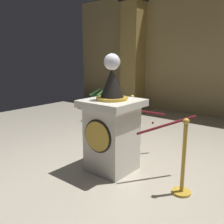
# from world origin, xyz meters

# --- Properties ---
(ground_plane) EXTENTS (10.58, 10.58, 0.00)m
(ground_plane) POSITION_xyz_m (0.00, 0.00, 0.00)
(ground_plane) COLOR #B2A893
(back_wall) EXTENTS (10.58, 0.16, 3.71)m
(back_wall) POSITION_xyz_m (0.00, 4.50, 1.86)
(back_wall) COLOR tan
(back_wall) RESTS_ON ground_plane
(pedestal_clock) EXTENTS (0.78, 0.78, 1.75)m
(pedestal_clock) POSITION_xyz_m (-0.09, -0.09, 0.68)
(pedestal_clock) COLOR silver
(pedestal_clock) RESTS_ON ground_plane
(stanchion_near) EXTENTS (0.24, 0.24, 0.99)m
(stanchion_near) POSITION_xyz_m (1.03, -0.06, 0.34)
(stanchion_near) COLOR gold
(stanchion_near) RESTS_ON ground_plane
(stanchion_far) EXTENTS (0.24, 0.24, 1.01)m
(stanchion_far) POSITION_xyz_m (-0.44, 0.94, 0.35)
(stanchion_far) COLOR gold
(stanchion_far) RESTS_ON ground_plane
(velvet_rope) EXTENTS (1.27, 1.27, 0.22)m
(velvet_rope) POSITION_xyz_m (0.30, 0.44, 0.79)
(velvet_rope) COLOR #591419
(column_left) EXTENTS (0.75, 0.75, 3.56)m
(column_left) POSITION_xyz_m (-2.64, 4.14, 1.77)
(column_left) COLOR black
(column_left) RESTS_ON ground_plane
(potted_palm_left) EXTENTS (0.68, 0.68, 0.95)m
(potted_palm_left) POSITION_xyz_m (-2.15, 2.04, 0.27)
(potted_palm_left) COLOR black
(potted_palm_left) RESTS_ON ground_plane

